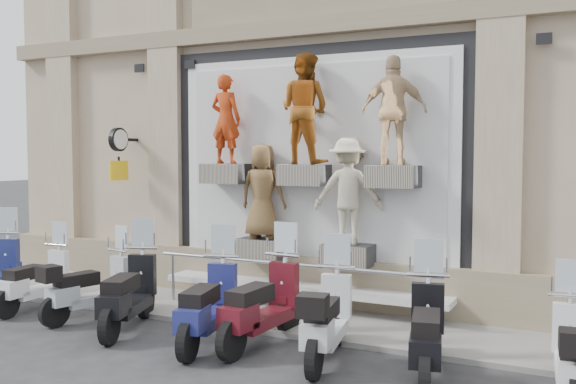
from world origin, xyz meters
name	(u,v)px	position (x,y,z in m)	size (l,w,h in m)	color
ground	(222,354)	(0.00, 0.00, 0.00)	(90.00, 90.00, 0.00)	#2C2C2F
sidewalk	(291,315)	(0.00, 2.10, 0.04)	(16.00, 2.20, 0.08)	gray
building	(387,6)	(0.00, 7.00, 6.00)	(14.00, 8.60, 12.00)	#C2AC8D
shop_vitrine	(314,168)	(0.11, 2.74, 2.44)	(5.60, 0.94, 4.30)	black
guard_rail	(289,291)	(0.00, 2.00, 0.47)	(5.06, 0.10, 0.93)	#9EA0A5
clock_sign_bracket	(119,147)	(-3.90, 2.47, 2.80)	(0.10, 0.80, 1.02)	black
scooter_b	(36,267)	(-4.15, 0.61, 0.73)	(0.53, 1.81, 1.47)	silver
scooter_c	(91,274)	(-2.85, 0.57, 0.74)	(0.53, 1.82, 1.48)	#A1A9AF
scooter_d	(128,277)	(-1.88, 0.32, 0.82)	(0.59, 2.03, 1.65)	black
scooter_e	(208,288)	(-0.37, 0.22, 0.82)	(0.59, 2.02, 1.64)	navy
scooter_f	(262,287)	(0.31, 0.54, 0.84)	(0.60, 2.06, 1.68)	#4C0D15
scooter_g	(327,301)	(1.38, 0.35, 0.79)	(0.57, 1.95, 1.59)	silver
scooter_h	(427,313)	(2.69, 0.29, 0.80)	(0.57, 1.97, 1.60)	black
scooter_i	(572,334)	(4.28, 0.34, 0.73)	(0.53, 1.80, 1.46)	white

